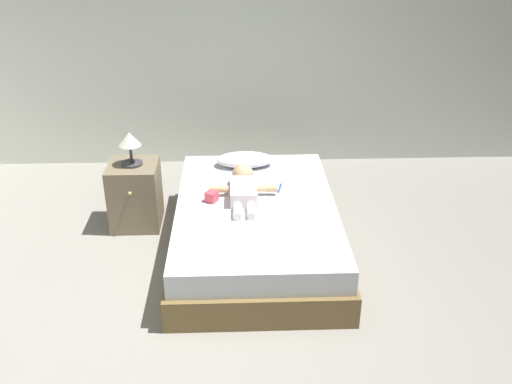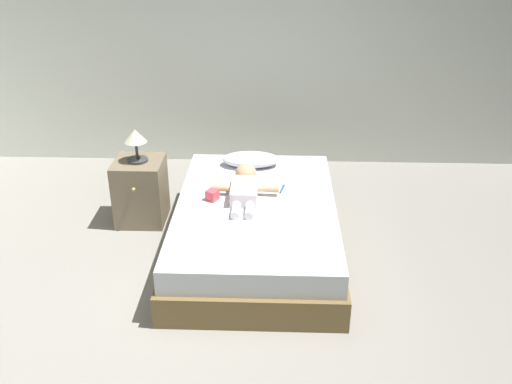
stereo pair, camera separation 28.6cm
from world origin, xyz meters
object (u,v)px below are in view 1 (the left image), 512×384
at_px(nightstand, 135,195).
at_px(toy_block, 212,197).
at_px(toothbrush, 280,187).
at_px(pillow, 245,160).
at_px(bed, 256,227).
at_px(baby, 243,187).
at_px(lamp, 130,143).

relative_size(nightstand, toy_block, 5.02).
distance_m(toothbrush, nightstand, 1.24).
bearing_deg(pillow, toy_block, -112.09).
height_order(bed, baby, baby).
bearing_deg(baby, nightstand, 161.94).
distance_m(bed, baby, 0.33).
relative_size(bed, pillow, 3.94).
relative_size(bed, nightstand, 3.56).
xyz_separation_m(pillow, toy_block, (-0.27, -0.67, -0.02)).
bearing_deg(lamp, pillow, 15.85).
distance_m(baby, lamp, 1.00).
bearing_deg(toy_block, nightstand, 148.84).
distance_m(toothbrush, lamp, 1.28).
xyz_separation_m(baby, toy_block, (-0.25, -0.11, -0.03)).
relative_size(baby, lamp, 2.50).
xyz_separation_m(toothbrush, toy_block, (-0.55, -0.21, 0.03)).
bearing_deg(nightstand, toy_block, -31.16).
distance_m(nightstand, lamp, 0.47).
relative_size(bed, baby, 2.85).
height_order(baby, toothbrush, baby).
bearing_deg(nightstand, pillow, 15.85).
distance_m(pillow, baby, 0.57).
bearing_deg(bed, nightstand, 155.80).
height_order(bed, pillow, pillow).
relative_size(pillow, toothbrush, 3.16).
bearing_deg(bed, toothbrush, 51.78).
distance_m(toothbrush, toy_block, 0.59).
xyz_separation_m(bed, baby, (-0.10, 0.16, 0.28)).
xyz_separation_m(pillow, toothbrush, (0.28, -0.46, -0.05)).
height_order(nightstand, lamp, lamp).
bearing_deg(toothbrush, pillow, 121.27).
distance_m(bed, lamp, 1.24).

